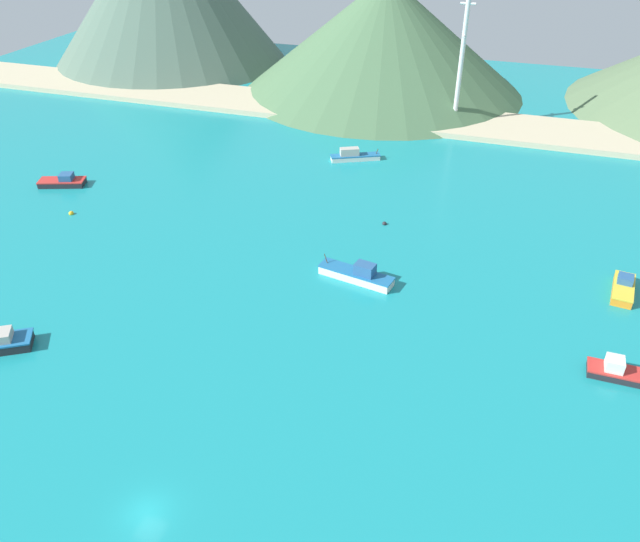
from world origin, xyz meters
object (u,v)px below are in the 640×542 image
(buoy_0, at_px, (384,224))
(buoy_1, at_px, (71,213))
(fishing_boat_5, at_px, (63,181))
(fishing_boat_7, at_px, (354,156))
(fishing_boat_6, at_px, (623,288))
(fishing_boat_0, at_px, (619,372))
(fishing_boat_4, at_px, (358,274))
(radio_tower, at_px, (462,53))

(buoy_0, relative_size, buoy_1, 0.89)
(fishing_boat_5, xyz_separation_m, buoy_0, (58.99, 3.86, -0.64))
(fishing_boat_7, xyz_separation_m, buoy_1, (-38.55, -37.03, -0.75))
(fishing_boat_6, bearing_deg, buoy_1, -177.22)
(fishing_boat_0, relative_size, buoy_0, 9.88)
(fishing_boat_4, relative_size, buoy_0, 15.26)
(fishing_boat_4, bearing_deg, buoy_1, 175.41)
(fishing_boat_0, relative_size, fishing_boat_6, 0.94)
(fishing_boat_5, distance_m, buoy_0, 59.12)
(fishing_boat_4, bearing_deg, buoy_0, 90.45)
(radio_tower, bearing_deg, fishing_boat_7, -122.61)
(fishing_boat_5, height_order, radio_tower, radio_tower)
(fishing_boat_0, distance_m, fishing_boat_4, 34.74)
(fishing_boat_6, bearing_deg, buoy_0, 165.95)
(radio_tower, bearing_deg, buoy_0, -94.80)
(fishing_boat_7, height_order, buoy_1, fishing_boat_7)
(radio_tower, bearing_deg, buoy_1, -131.30)
(fishing_boat_7, distance_m, radio_tower, 33.48)
(fishing_boat_0, distance_m, fishing_boat_7, 68.26)
(radio_tower, bearing_deg, fishing_boat_5, -139.93)
(fishing_boat_5, distance_m, fishing_boat_6, 94.29)
(fishing_boat_4, distance_m, buoy_0, 17.05)
(fishing_boat_4, distance_m, fishing_boat_7, 42.85)
(fishing_boat_4, relative_size, radio_tower, 0.36)
(fishing_boat_0, bearing_deg, buoy_0, 141.19)
(fishing_boat_0, distance_m, fishing_boat_5, 95.26)
(buoy_0, xyz_separation_m, buoy_1, (-50.52, -12.96, 0.02))
(fishing_boat_6, bearing_deg, radio_tower, 118.13)
(fishing_boat_6, height_order, radio_tower, radio_tower)
(fishing_boat_7, xyz_separation_m, buoy_0, (11.96, -24.07, -0.76))
(fishing_boat_4, xyz_separation_m, fishing_boat_6, (35.03, 8.23, -0.14))
(fishing_boat_6, relative_size, buoy_0, 10.50)
(fishing_boat_6, relative_size, fishing_boat_7, 0.79)
(fishing_boat_5, xyz_separation_m, buoy_1, (8.47, -9.10, -0.62))
(fishing_boat_5, relative_size, radio_tower, 0.28)
(fishing_boat_0, relative_size, fishing_boat_7, 0.74)
(buoy_0, distance_m, buoy_1, 52.15)
(fishing_boat_4, xyz_separation_m, radio_tower, (4.00, 66.27, 15.05))
(fishing_boat_7, relative_size, radio_tower, 0.31)
(fishing_boat_5, bearing_deg, fishing_boat_6, -3.00)
(fishing_boat_6, distance_m, buoy_0, 36.26)
(fishing_boat_7, xyz_separation_m, radio_tower, (16.10, 25.17, 15.11))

